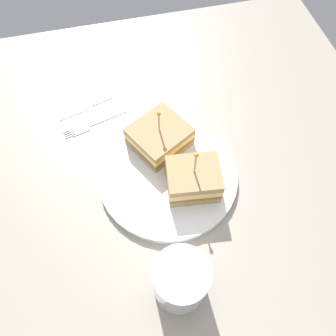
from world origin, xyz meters
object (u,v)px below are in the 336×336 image
sandwich_half_back (158,137)px  sandwich_half_front (193,179)px  plate (168,175)px  fork (88,125)px  drink_glass (181,282)px  knife (82,108)px

sandwich_half_back → sandwich_half_front: bearing=-159.4°
plate → fork: plate is taller
plate → drink_glass: drink_glass is taller
sandwich_half_front → knife: 28.69cm
knife → sandwich_half_back: bearing=-134.6°
drink_glass → fork: drink_glass is taller
plate → fork: (14.85, 12.68, -0.49)cm
fork → knife: same height
knife → sandwich_half_front: bearing=-143.7°
fork → knife: size_ratio=1.11×
plate → knife: (19.49, 13.30, -0.49)cm
plate → fork: bearing=40.5°
knife → plate: bearing=-145.7°
sandwich_half_front → fork: bearing=41.6°
plate → knife: bearing=34.3°
sandwich_half_back → fork: size_ratio=0.97×
plate → sandwich_half_back: bearing=2.4°
sandwich_half_front → knife: size_ratio=0.90×
fork → knife: 4.68cm
plate → fork: 19.53cm
sandwich_half_back → knife: 18.59cm
sandwich_half_front → fork: (18.28, 16.20, -3.79)cm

